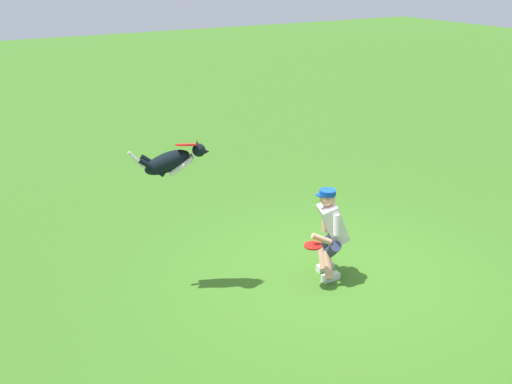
{
  "coord_description": "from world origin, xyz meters",
  "views": [
    {
      "loc": [
        4.59,
        5.57,
        4.11
      ],
      "look_at": [
        1.03,
        -0.5,
        1.29
      ],
      "focal_mm": 40.56,
      "sensor_mm": 36.0,
      "label": 1
    }
  ],
  "objects_px": {
    "person": "(330,230)",
    "frisbee_held": "(313,246)",
    "frisbee_flying": "(186,145)",
    "dog": "(171,161)"
  },
  "relations": [
    {
      "from": "frisbee_flying",
      "to": "frisbee_held",
      "type": "distance_m",
      "value": 2.12
    },
    {
      "from": "person",
      "to": "frisbee_held",
      "type": "relative_size",
      "value": 5.54
    },
    {
      "from": "frisbee_flying",
      "to": "frisbee_held",
      "type": "bearing_deg",
      "value": 145.76
    },
    {
      "from": "dog",
      "to": "frisbee_flying",
      "type": "height_order",
      "value": "frisbee_flying"
    },
    {
      "from": "dog",
      "to": "frisbee_flying",
      "type": "distance_m",
      "value": 0.3
    },
    {
      "from": "person",
      "to": "frisbee_held",
      "type": "distance_m",
      "value": 0.4
    },
    {
      "from": "dog",
      "to": "frisbee_flying",
      "type": "bearing_deg",
      "value": -6.91
    },
    {
      "from": "frisbee_flying",
      "to": "frisbee_held",
      "type": "height_order",
      "value": "frisbee_flying"
    },
    {
      "from": "frisbee_flying",
      "to": "frisbee_held",
      "type": "xyz_separation_m",
      "value": [
        -1.35,
        0.92,
        -1.36
      ]
    },
    {
      "from": "dog",
      "to": "frisbee_flying",
      "type": "xyz_separation_m",
      "value": [
        -0.17,
        0.11,
        0.22
      ]
    }
  ]
}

